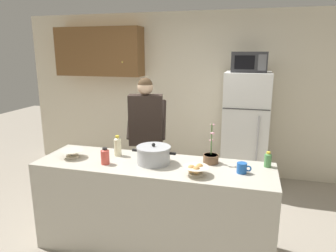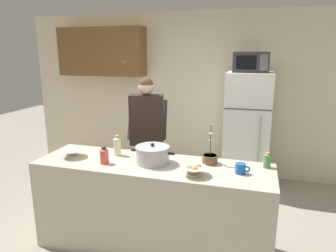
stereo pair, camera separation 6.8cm
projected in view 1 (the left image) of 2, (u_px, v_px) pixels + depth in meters
name	position (u px, v px, depth m)	size (l,w,h in m)	color
ground_plane	(154.00, 246.00, 3.21)	(14.00, 14.00, 0.00)	#9E9384
back_wall_unit	(179.00, 87.00, 5.06)	(6.00, 0.48, 2.60)	beige
kitchen_island	(154.00, 206.00, 3.10)	(2.33, 0.68, 0.92)	#BCB7A8
refrigerator	(245.00, 130.00, 4.53)	(0.64, 0.68, 1.70)	white
microwave	(249.00, 62.00, 4.27)	(0.48, 0.37, 0.28)	#2D2D30
person_near_pot	(146.00, 126.00, 3.94)	(0.58, 0.51, 1.67)	#33384C
cooking_pot	(154.00, 155.00, 2.99)	(0.44, 0.33, 0.21)	#ADAFB5
coffee_mug	(242.00, 168.00, 2.75)	(0.13, 0.09, 0.10)	#1E59B2
bread_bowl	(196.00, 170.00, 2.70)	(0.23, 0.23, 0.10)	beige
empty_bowl	(72.00, 153.00, 3.15)	(0.24, 0.24, 0.08)	beige
bottle_near_edge	(268.00, 159.00, 2.89)	(0.07, 0.07, 0.15)	#4C8C4C
bottle_mid_counter	(105.00, 156.00, 2.97)	(0.08, 0.08, 0.17)	#D84C3F
bottle_far_corner	(118.00, 146.00, 3.20)	(0.08, 0.08, 0.22)	beige
potted_orchid	(211.00, 157.00, 2.99)	(0.15, 0.15, 0.40)	brown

